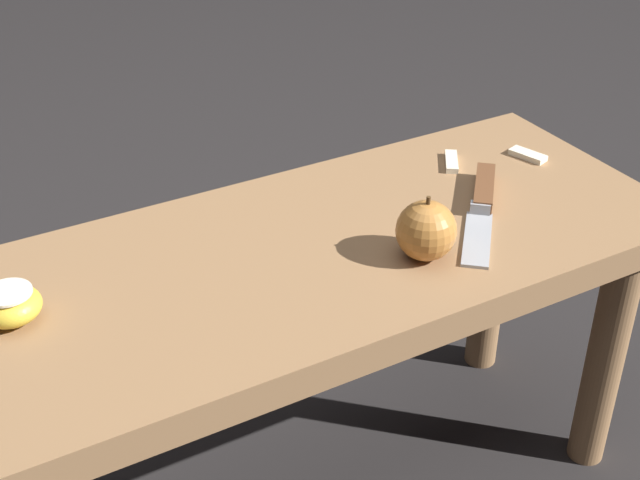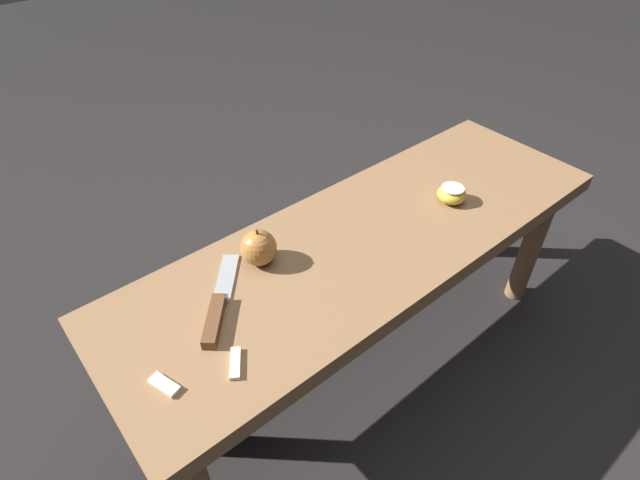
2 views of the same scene
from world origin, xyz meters
TOP-DOWN VIEW (x-y plane):
  - ground_plane at (0.00, 0.00)m, footprint 8.00×8.00m
  - wooden_bench at (0.00, 0.00)m, footprint 1.15×0.38m
  - knife at (-0.35, 0.02)m, footprint 0.17×0.19m
  - apple_whole at (-0.22, 0.08)m, footprint 0.07×0.07m
  - apple_cut at (0.23, -0.03)m, footprint 0.07×0.07m
  - apple_slice_near_knife at (-0.49, -0.06)m, footprint 0.04×0.06m
  - apple_slice_center at (-0.39, -0.09)m, footprint 0.05×0.06m

SIDE VIEW (x-z plane):
  - ground_plane at x=0.00m, z-range 0.00..0.00m
  - wooden_bench at x=0.00m, z-range 0.15..0.58m
  - apple_slice_near_knife at x=-0.49m, z-range 0.43..0.43m
  - apple_slice_center at x=-0.39m, z-range 0.43..0.43m
  - knife at x=-0.35m, z-range 0.43..0.45m
  - apple_cut at x=0.23m, z-range 0.43..0.46m
  - apple_whole at x=-0.22m, z-range 0.42..0.50m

